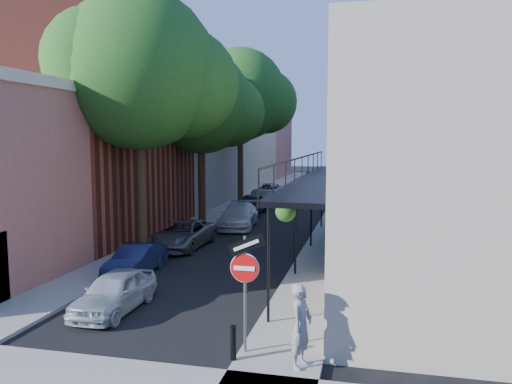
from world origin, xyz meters
The scene contains 20 objects.
ground centered at (0.00, 0.00, 0.00)m, with size 160.00×160.00×0.00m, color black.
road_surface centered at (0.00, 30.00, 0.01)m, with size 6.00×64.00×0.01m, color black.
sidewalk_left centered at (-4.00, 30.00, 0.06)m, with size 2.00×64.00×0.12m, color gray.
sidewalk_right centered at (4.00, 30.00, 0.06)m, with size 2.00×64.00×0.12m, color gray.
sidewalk_cross centered at (0.00, -1.00, 0.06)m, with size 12.00×2.00×0.12m, color gray.
buildings_left centered at (-9.30, 28.76, 4.94)m, with size 10.10×59.10×12.00m.
buildings_right centered at (8.99, 29.49, 4.42)m, with size 9.80×55.00×10.00m.
sign_post centered at (3.16, 0.97, 2.04)m, with size 0.89×0.17×2.99m.
bollard centered at (3.00, 0.50, 0.52)m, with size 0.14×0.14×0.80m, color black.
oak_near centered at (-3.37, 10.26, 7.88)m, with size 7.48×6.80×11.42m.
oak_mid centered at (-3.42, 18.23, 7.06)m, with size 6.60×6.00×10.20m.
oak_far centered at (-3.35, 27.27, 8.26)m, with size 7.70×7.00×11.90m.
parked_car_a centered at (-1.40, 3.11, 0.60)m, with size 1.41×3.51×1.20m, color #ACB5BE.
parked_car_b centered at (-2.60, 6.89, 0.56)m, with size 1.19×3.42×1.13m, color #151D44.
parked_car_c centered at (-2.60, 11.70, 0.63)m, with size 2.10×4.55×1.26m, color #53565A.
parked_car_d centered at (-1.40, 17.45, 0.69)m, with size 1.93×4.74×1.38m, color silver.
parked_car_e centered at (-1.80, 22.17, 0.70)m, with size 1.65×4.10×1.40m, color black.
parked_car_f centered at (-1.89, 26.80, 0.58)m, with size 1.23×3.51×1.16m, color slate.
parked_car_g centered at (-2.60, 31.70, 0.62)m, with size 2.05×4.45×1.24m, color gray.
pedestrian centered at (4.55, 0.50, 1.06)m, with size 0.69×0.45×1.88m, color gray.
Camera 1 is at (5.95, -10.00, 5.16)m, focal length 35.00 mm.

